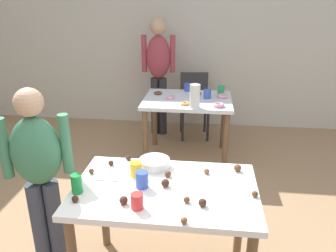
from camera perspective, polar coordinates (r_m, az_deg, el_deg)
The scene contains 35 objects.
wall_back at distance 5.04m, azimuth 2.67°, elevation 14.71°, with size 6.40×0.10×2.60m, color beige.
dining_table_near at distance 2.22m, azimuth -0.48°, elevation -12.58°, with size 1.15×0.74×0.75m.
dining_table_far at distance 3.97m, azimuth 3.27°, elevation 3.06°, with size 1.01×0.78×0.75m.
chair_far_table at distance 4.72m, azimuth 4.43°, elevation 4.23°, with size 0.45×0.45×0.87m.
person_girl_near at distance 2.43m, azimuth -20.82°, elevation -6.68°, with size 0.45×0.29×1.35m.
person_adult_far at distance 4.63m, azimuth -1.61°, elevation 9.91°, with size 0.45×0.22×1.60m.
mixing_bowl at distance 2.38m, azimuth -2.28°, elevation -6.22°, with size 0.21×0.21×0.06m, color white.
soda_can at distance 2.15m, azimuth -15.04°, elevation -9.33°, with size 0.07×0.07×0.12m, color #198438.
fork_near at distance 2.27m, azimuth -10.49°, elevation -8.91°, with size 0.17×0.02×0.01m, color silver.
cup_near_0 at distance 1.96m, azimuth -5.14°, elevation -12.44°, with size 0.07×0.07×0.09m, color red.
cup_near_1 at distance 2.27m, azimuth -5.40°, elevation -7.21°, with size 0.08×0.08×0.10m, color yellow.
cup_near_2 at distance 2.14m, azimuth -4.39°, elevation -8.94°, with size 0.08×0.08×0.11m, color #3351B2.
cake_ball_0 at distance 2.15m, azimuth -0.46°, elevation -9.52°, with size 0.05×0.05×0.05m, color #3D2319.
cake_ball_1 at distance 2.36m, azimuth -12.73°, elevation -7.39°, with size 0.04×0.04×0.04m, color brown.
cake_ball_2 at distance 2.44m, azimuth -9.54°, elevation -6.13°, with size 0.04×0.04×0.04m, color #3D2319.
cake_ball_3 at distance 2.09m, azimuth -15.30°, elevation -11.70°, with size 0.04×0.04×0.04m, color #3D2319.
cake_ball_4 at distance 2.01m, azimuth 3.15°, elevation -12.23°, with size 0.04×0.04×0.04m, color brown.
cake_ball_5 at distance 2.01m, azimuth -7.45°, elevation -12.24°, with size 0.05×0.05×0.05m, color #3D2319.
cake_ball_6 at distance 2.26m, azimuth -0.01°, elevation -8.04°, with size 0.04×0.04×0.04m, color brown.
cake_ball_7 at distance 1.99m, azimuth 5.80°, elevation -12.65°, with size 0.05×0.05×0.05m, color #3D2319.
cake_ball_8 at distance 2.49m, azimuth -6.64°, elevation -5.32°, with size 0.04×0.04×0.04m, color #3D2319.
cake_ball_9 at distance 1.85m, azimuth 2.69°, elevation -15.53°, with size 0.04×0.04×0.04m, color brown.
cake_ball_10 at distance 2.12m, azimuth 14.34°, elevation -10.97°, with size 0.04×0.04×0.04m, color brown.
cake_ball_11 at distance 2.37m, azimuth 11.58°, elevation -6.90°, with size 0.05×0.05×0.05m, color brown.
cake_ball_12 at distance 2.31m, azimuth 6.49°, elevation -7.54°, with size 0.04×0.04×0.04m, color brown.
pitcher_far at distance 3.59m, azimuth 4.52°, elevation 5.00°, with size 0.11×0.11×0.25m, color white.
cup_far_0 at distance 4.24m, azimuth 3.29°, elevation 6.51°, with size 0.08×0.08×0.09m, color #3351B2.
cup_far_1 at distance 4.13m, azimuth 8.87°, elevation 5.99°, with size 0.08×0.08×0.11m, color green.
cup_far_2 at distance 3.95m, azimuth 6.60°, elevation 5.35°, with size 0.09×0.09×0.10m, color #3351B2.
donut_far_0 at distance 4.10m, azimuth 4.73°, elevation 5.52°, with size 0.12×0.12×0.04m, color brown.
donut_far_1 at distance 3.68m, azimuth 8.51°, elevation 3.50°, with size 0.12×0.12×0.04m, color pink.
donut_far_2 at distance 3.71m, azimuth 2.88°, elevation 3.80°, with size 0.10×0.10×0.03m, color gold.
donut_far_3 at distance 4.01m, azimuth 9.10°, elevation 5.00°, with size 0.13×0.13×0.04m, color pink.
donut_far_4 at distance 3.93m, azimuth 0.44°, elevation 4.88°, with size 0.11×0.11×0.03m, color pink.
donut_far_5 at distance 4.10m, azimuth -1.69°, elevation 5.54°, with size 0.10×0.10×0.03m, color brown.
Camera 1 is at (0.36, -1.79, 1.88)m, focal length 36.37 mm.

